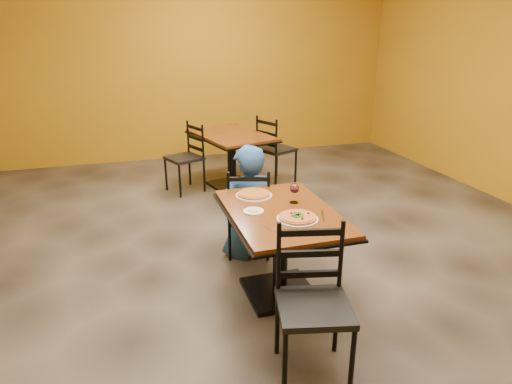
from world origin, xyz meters
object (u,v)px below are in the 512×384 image
object	(u,v)px
table_main	(281,233)
plate_main	(297,219)
side_plate	(254,211)
chair_second_right	(277,150)
pizza_main	(297,217)
wine_glass	(294,192)
plate_far	(254,195)
chair_main_far	(249,210)
diner	(248,200)
pizza_far	(254,194)
chair_second_left	(184,158)
table_second	(231,148)
chair_main_near	(314,308)

from	to	relation	value
table_main	plate_main	size ratio (longest dim) A/B	3.97
side_plate	chair_second_right	bearing A→B (deg)	67.01
plate_main	side_plate	world-z (taller)	same
pizza_main	wine_glass	size ratio (longest dim) A/B	1.58
table_main	chair_second_right	bearing A→B (deg)	71.19
table_main	chair_second_right	world-z (taller)	chair_second_right
plate_far	chair_main_far	bearing A→B (deg)	79.89
chair_main_far	diner	distance (m)	0.11
chair_main_far	pizza_main	size ratio (longest dim) A/B	3.11
pizza_main	pizza_far	size ratio (longest dim) A/B	1.01
pizza_far	wine_glass	distance (m)	0.37
plate_main	side_plate	distance (m)	0.36
chair_second_left	plate_far	bearing A→B (deg)	-15.99
chair_main_far	plate_far	xyz separation A→B (m)	(-0.08, -0.42, 0.31)
pizza_main	diner	bearing A→B (deg)	95.98
table_main	chair_main_far	xyz separation A→B (m)	(-0.04, 0.80, -0.11)
plate_main	pizza_far	world-z (taller)	pizza_far
chair_second_left	pizza_main	size ratio (longest dim) A/B	3.22
pizza_far	diner	bearing A→B (deg)	81.58
table_second	side_plate	bearing A→B (deg)	-100.43
diner	pizza_far	distance (m)	0.48
diner	pizza_main	world-z (taller)	diner
pizza_main	wine_glass	xyz separation A→B (m)	(0.10, 0.33, 0.07)
chair_main_near	pizza_far	distance (m)	1.33
table_second	chair_main_near	size ratio (longest dim) A/B	1.45
table_main	wine_glass	world-z (taller)	wine_glass
chair_second_right	wine_glass	world-z (taller)	chair_second_right
side_plate	chair_second_left	bearing A→B (deg)	93.21
plate_main	pizza_far	size ratio (longest dim) A/B	1.11
chair_second_right	plate_far	world-z (taller)	chair_second_right
plate_main	pizza_main	distance (m)	0.02
chair_second_right	chair_main_far	bearing A→B (deg)	129.33
pizza_main	pizza_far	bearing A→B (deg)	106.11
wine_glass	chair_main_near	bearing A→B (deg)	-104.71
table_main	chair_second_left	world-z (taller)	chair_second_left
chair_second_right	chair_second_left	bearing A→B (deg)	65.74
table_main	plate_main	world-z (taller)	plate_main
table_main	table_second	size ratio (longest dim) A/B	0.87
diner	pizza_far	bearing A→B (deg)	77.93
table_second	side_plate	xyz separation A→B (m)	(-0.50, -2.72, 0.20)
table_main	chair_second_right	size ratio (longest dim) A/B	1.28
table_main	side_plate	distance (m)	0.29
chair_second_left	diner	xyz separation A→B (m)	(0.32, -1.97, 0.09)
table_second	side_plate	distance (m)	2.77
table_second	chair_second_right	size ratio (longest dim) A/B	1.47
wine_glass	diner	bearing A→B (deg)	107.16
chair_main_near	wine_glass	distance (m)	1.15
pizza_far	plate_far	bearing A→B (deg)	63.43
chair_main_near	plate_far	size ratio (longest dim) A/B	3.14
table_main	pizza_far	bearing A→B (deg)	106.38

